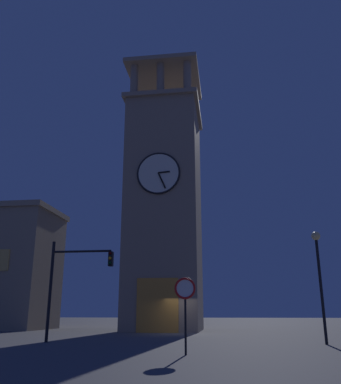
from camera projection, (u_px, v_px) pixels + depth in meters
name	position (u px, v px, depth m)	size (l,w,h in m)	color
ground_plane	(179.00, 334.00, 28.72)	(200.00, 200.00, 0.00)	#4C4C51
clocktower	(165.00, 208.00, 36.75)	(6.67, 7.98, 26.25)	gray
traffic_signal_near	(72.00, 275.00, 21.31)	(3.36, 0.41, 5.09)	black
street_lamp	(319.00, 264.00, 20.17)	(0.44, 0.44, 5.36)	black
no_horn_sign	(185.00, 294.00, 14.91)	(0.78, 0.14, 2.68)	black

